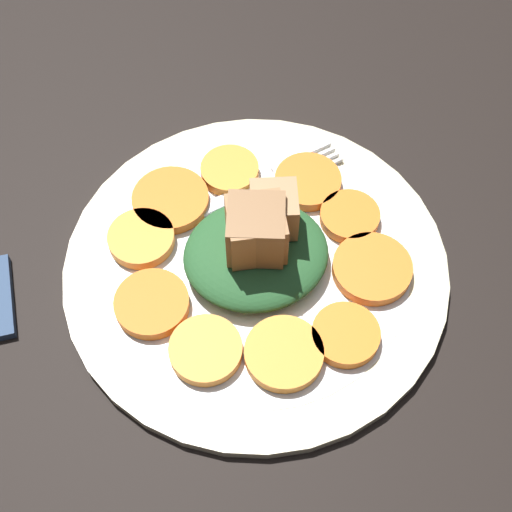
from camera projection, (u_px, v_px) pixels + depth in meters
The scene contains 14 objects.
table_slab at pixel (256, 276), 58.50cm from camera, with size 120.00×120.00×2.00cm, color black.
plate at pixel (256, 266), 57.20cm from camera, with size 30.70×30.70×1.05cm.
carrot_slice_0 at pixel (308, 181), 60.35cm from camera, with size 5.65×5.65×0.98cm, color orange.
carrot_slice_1 at pixel (232, 170), 60.99cm from camera, with size 4.99×4.99×0.98cm, color orange.
carrot_slice_2 at pixel (171, 200), 59.33cm from camera, with size 6.40×6.40×0.98cm, color orange.
carrot_slice_3 at pixel (141, 238), 57.33cm from camera, with size 5.37×5.37×0.98cm, color orange.
carrot_slice_4 at pixel (152, 304), 54.22cm from camera, with size 5.75×5.75×0.98cm, color orange.
carrot_slice_5 at pixel (206, 350), 52.22cm from camera, with size 5.45×5.45×0.98cm, color orange.
carrot_slice_6 at pixel (286, 353), 52.09cm from camera, with size 5.87×5.87×0.98cm, color orange.
carrot_slice_7 at pixel (346, 335), 52.86cm from camera, with size 5.12×5.12×0.98cm, color orange.
carrot_slice_8 at pixel (372, 269), 55.85cm from camera, with size 6.26×6.26×0.98cm, color orange.
carrot_slice_9 at pixel (350, 216), 58.46cm from camera, with size 4.91×4.91×0.98cm, color orange.
center_pile at pixel (258, 243), 54.59cm from camera, with size 11.44×10.29×6.83cm.
fork at pixel (253, 188), 60.34cm from camera, with size 17.38×6.17×0.40cm.
Camera 1 is at (7.16, 28.36, 51.69)cm, focal length 50.00 mm.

